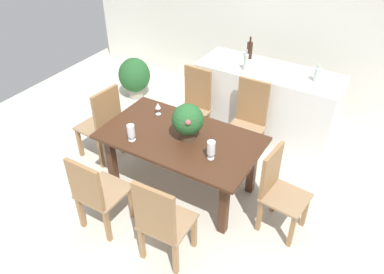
# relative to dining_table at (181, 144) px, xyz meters

# --- Properties ---
(ground_plane) EXTENTS (7.04, 7.04, 0.00)m
(ground_plane) POSITION_rel_dining_table_xyz_m (0.00, -0.10, -0.62)
(ground_plane) COLOR beige
(back_wall) EXTENTS (6.40, 0.10, 2.60)m
(back_wall) POSITION_rel_dining_table_xyz_m (0.00, 2.50, 0.68)
(back_wall) COLOR silver
(back_wall) RESTS_ON ground
(dining_table) EXTENTS (1.73, 0.98, 0.73)m
(dining_table) POSITION_rel_dining_table_xyz_m (0.00, 0.00, 0.00)
(dining_table) COLOR #422616
(dining_table) RESTS_ON ground
(chair_near_left) EXTENTS (0.44, 0.46, 0.93)m
(chair_near_left) POSITION_rel_dining_table_xyz_m (-0.39, -0.96, -0.11)
(chair_near_left) COLOR olive
(chair_near_left) RESTS_ON ground
(chair_near_right) EXTENTS (0.46, 0.45, 1.00)m
(chair_near_right) POSITION_rel_dining_table_xyz_m (0.39, -0.96, -0.08)
(chair_near_right) COLOR olive
(chair_near_right) RESTS_ON ground
(chair_far_right) EXTENTS (0.44, 0.46, 1.04)m
(chair_far_right) POSITION_rel_dining_table_xyz_m (0.39, 0.97, -0.07)
(chair_far_right) COLOR olive
(chair_far_right) RESTS_ON ground
(chair_far_left) EXTENTS (0.43, 0.42, 1.02)m
(chair_far_left) POSITION_rel_dining_table_xyz_m (-0.39, 0.96, -0.07)
(chair_far_left) COLOR olive
(chair_far_left) RESTS_ON ground
(chair_foot_end) EXTENTS (0.46, 0.45, 0.93)m
(chair_foot_end) POSITION_rel_dining_table_xyz_m (1.13, 0.01, -0.11)
(chair_foot_end) COLOR olive
(chair_foot_end) RESTS_ON ground
(chair_head_end) EXTENTS (0.50, 0.48, 1.01)m
(chair_head_end) POSITION_rel_dining_table_xyz_m (-1.12, -0.01, -0.08)
(chair_head_end) COLOR olive
(chair_head_end) RESTS_ON ground
(flower_centerpiece) EXTENTS (0.34, 0.34, 0.41)m
(flower_centerpiece) POSITION_rel_dining_table_xyz_m (0.09, 0.01, 0.34)
(flower_centerpiece) COLOR #4C3828
(flower_centerpiece) RESTS_ON dining_table
(crystal_vase_left) EXTENTS (0.08, 0.08, 0.21)m
(crystal_vase_left) POSITION_rel_dining_table_xyz_m (0.46, -0.16, 0.23)
(crystal_vase_left) COLOR silver
(crystal_vase_left) RESTS_ON dining_table
(crystal_vase_center_near) EXTENTS (0.08, 0.08, 0.19)m
(crystal_vase_center_near) POSITION_rel_dining_table_xyz_m (-0.41, -0.32, 0.22)
(crystal_vase_center_near) COLOR silver
(crystal_vase_center_near) RESTS_ON dining_table
(wine_glass) EXTENTS (0.07, 0.07, 0.15)m
(wine_glass) POSITION_rel_dining_table_xyz_m (-0.46, 0.25, 0.22)
(wine_glass) COLOR silver
(wine_glass) RESTS_ON dining_table
(kitchen_counter) EXTENTS (1.86, 0.68, 0.97)m
(kitchen_counter) POSITION_rel_dining_table_xyz_m (0.40, 1.54, -0.14)
(kitchen_counter) COLOR silver
(kitchen_counter) RESTS_ON ground
(wine_bottle_dark) EXTENTS (0.06, 0.06, 0.28)m
(wine_bottle_dark) POSITION_rel_dining_table_xyz_m (0.12, 1.38, 0.46)
(wine_bottle_dark) COLOR #B2BFB7
(wine_bottle_dark) RESTS_ON kitchen_counter
(wine_bottle_tall) EXTENTS (0.07, 0.07, 0.23)m
(wine_bottle_tall) POSITION_rel_dining_table_xyz_m (0.99, 1.53, 0.44)
(wine_bottle_tall) COLOR #B2BFB7
(wine_bottle_tall) RESTS_ON kitchen_counter
(wine_bottle_green) EXTENTS (0.08, 0.08, 0.30)m
(wine_bottle_green) POSITION_rel_dining_table_xyz_m (0.02, 1.73, 0.47)
(wine_bottle_green) COLOR black
(wine_bottle_green) RESTS_ON kitchen_counter
(potted_plant_floor) EXTENTS (0.50, 0.50, 0.66)m
(potted_plant_floor) POSITION_rel_dining_table_xyz_m (-1.78, 1.45, -0.26)
(potted_plant_floor) COLOR #9E9384
(potted_plant_floor) RESTS_ON ground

